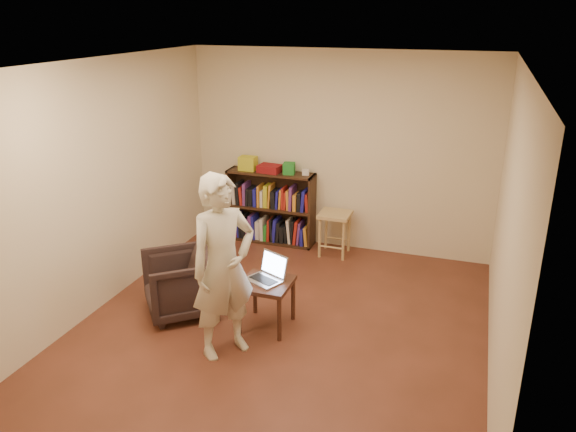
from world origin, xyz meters
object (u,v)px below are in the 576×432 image
(laptop, at_px, (268,274))
(person, at_px, (223,267))
(side_table, at_px, (266,289))
(armchair, at_px, (181,283))
(bookshelf, at_px, (271,211))
(stool, at_px, (335,221))

(laptop, xyz_separation_m, person, (-0.20, -0.59, 0.31))
(side_table, bearing_deg, armchair, -178.85)
(bookshelf, xyz_separation_m, side_table, (0.74, -2.13, -0.02))
(bookshelf, distance_m, side_table, 2.25)
(bookshelf, relative_size, person, 0.69)
(laptop, bearing_deg, armchair, -150.33)
(bookshelf, relative_size, laptop, 2.74)
(armchair, distance_m, person, 1.06)
(stool, relative_size, armchair, 0.79)
(laptop, bearing_deg, side_table, -61.55)
(armchair, relative_size, laptop, 1.66)
(bookshelf, height_order, person, person)
(person, bearing_deg, laptop, 17.74)
(laptop, relative_size, person, 0.25)
(laptop, bearing_deg, stool, 109.35)
(side_table, distance_m, person, 0.73)
(bookshelf, xyz_separation_m, laptop, (0.74, -2.07, 0.12))
(bookshelf, relative_size, stool, 2.08)
(person, bearing_deg, bookshelf, 47.89)
(armchair, distance_m, side_table, 0.96)
(bookshelf, height_order, armchair, bookshelf)
(bookshelf, xyz_separation_m, person, (0.54, -2.66, 0.43))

